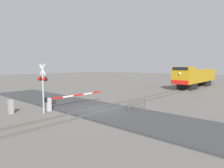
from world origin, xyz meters
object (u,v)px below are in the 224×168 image
at_px(guard_railing, 137,104).
at_px(crossing_gate, 59,100).
at_px(crossing_signal, 43,83).
at_px(locomotive, 195,77).
at_px(utility_cabinet, 11,107).

bearing_deg(guard_railing, crossing_gate, -143.61).
relative_size(crossing_signal, guard_railing, 1.58).
xyz_separation_m(locomotive, crossing_signal, (-2.74, -28.69, 0.61)).
bearing_deg(crossing_gate, crossing_signal, -74.76).
bearing_deg(crossing_gate, utility_cabinet, -113.09).
height_order(crossing_signal, guard_railing, crossing_signal).
height_order(crossing_gate, guard_railing, crossing_gate).
height_order(crossing_signal, crossing_gate, crossing_signal).
xyz_separation_m(utility_cabinet, guard_railing, (7.31, 7.88, 0.04)).
xyz_separation_m(crossing_signal, guard_railing, (5.27, 6.05, -1.96)).
xyz_separation_m(locomotive, guard_railing, (2.52, -22.64, -1.35)).
height_order(crossing_signal, utility_cabinet, crossing_signal).
height_order(locomotive, guard_railing, locomotive).
bearing_deg(crossing_signal, utility_cabinet, -138.10).
bearing_deg(guard_railing, crossing_signal, -131.04).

